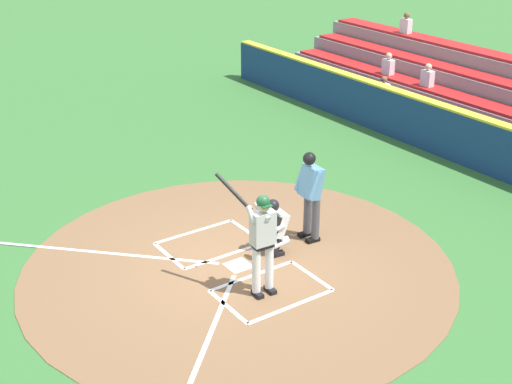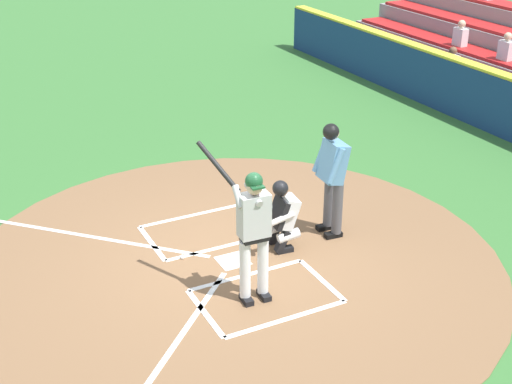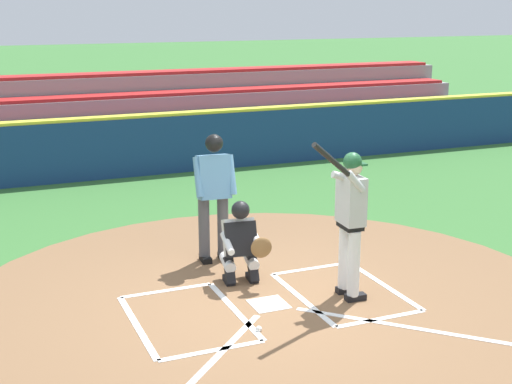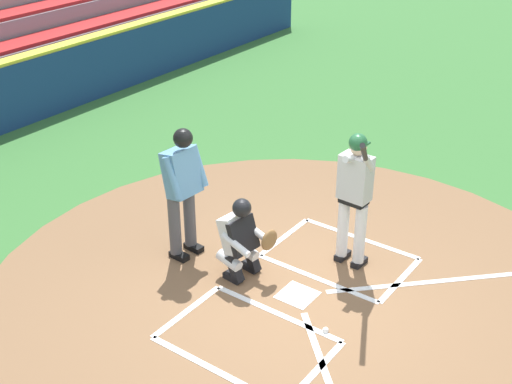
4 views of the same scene
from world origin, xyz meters
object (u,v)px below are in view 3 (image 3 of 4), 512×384
(catcher, at_px, (241,240))
(plate_umpire, at_px, (214,189))
(baseball, at_px, (259,329))
(batter, at_px, (350,214))

(catcher, xyz_separation_m, plate_umpire, (0.06, -0.92, 0.49))
(baseball, bearing_deg, plate_umpire, -97.50)
(catcher, height_order, baseball, catcher)
(catcher, height_order, plate_umpire, plate_umpire)
(batter, xyz_separation_m, plate_umpire, (1.10, -1.92, -0.02))
(batter, xyz_separation_m, baseball, (1.42, 0.47, -1.06))
(baseball, bearing_deg, batter, -161.58)
(catcher, relative_size, plate_umpire, 0.61)
(catcher, distance_m, baseball, 1.62)
(plate_umpire, distance_m, baseball, 2.63)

